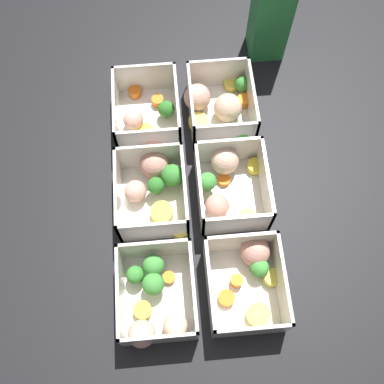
% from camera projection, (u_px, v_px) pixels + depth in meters
% --- Properties ---
extents(ground_plane, '(4.00, 4.00, 0.00)m').
position_uv_depth(ground_plane, '(192.00, 198.00, 0.78)').
color(ground_plane, black).
extents(container_near_left, '(0.16, 0.12, 0.07)m').
position_uv_depth(container_near_left, '(148.00, 117.00, 0.82)').
color(container_near_left, silver).
rests_on(container_near_left, ground_plane).
extents(container_near_center, '(0.17, 0.12, 0.07)m').
position_uv_depth(container_near_center, '(154.00, 187.00, 0.76)').
color(container_near_center, silver).
rests_on(container_near_center, ground_plane).
extents(container_near_right, '(0.15, 0.12, 0.07)m').
position_uv_depth(container_near_right, '(155.00, 298.00, 0.69)').
color(container_near_right, silver).
rests_on(container_near_right, ground_plane).
extents(container_far_left, '(0.16, 0.14, 0.07)m').
position_uv_depth(container_far_left, '(219.00, 106.00, 0.83)').
color(container_far_left, silver).
rests_on(container_far_left, ground_plane).
extents(container_far_center, '(0.16, 0.13, 0.07)m').
position_uv_depth(container_far_center, '(227.00, 184.00, 0.76)').
color(container_far_center, silver).
rests_on(container_far_center, ground_plane).
extents(container_far_right, '(0.15, 0.12, 0.07)m').
position_uv_depth(container_far_right, '(249.00, 277.00, 0.70)').
color(container_far_right, silver).
rests_on(container_far_right, ground_plane).
extents(juice_carton, '(0.07, 0.07, 0.20)m').
position_uv_depth(juice_carton, '(271.00, 12.00, 0.82)').
color(juice_carton, green).
rests_on(juice_carton, ground_plane).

